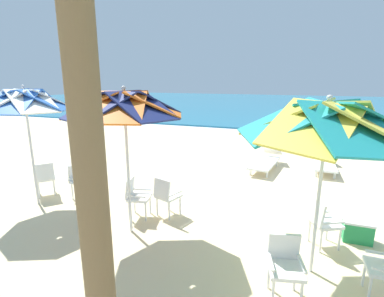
{
  "coord_description": "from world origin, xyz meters",
  "views": [
    {
      "loc": [
        -0.09,
        -7.16,
        2.9
      ],
      "look_at": [
        -2.78,
        0.14,
        1.0
      ],
      "focal_mm": 26.98,
      "sensor_mm": 36.0,
      "label": 1
    }
  ],
  "objects_px": {
    "beach_umbrella_2": "(25,102)",
    "sun_lounger_0": "(323,161)",
    "sun_lounger_1": "(266,161)",
    "cooler_box": "(357,230)",
    "plastic_chair_2": "(285,263)",
    "plastic_chair_4": "(136,195)",
    "palm_tree_0": "(78,43)",
    "beach_umbrella_1": "(125,106)",
    "beach_umbrella_0": "(327,122)",
    "plastic_chair_1": "(322,220)",
    "plastic_chair_5": "(45,177)",
    "plastic_chair_3": "(166,194)",
    "plastic_chair_6": "(80,179)"
  },
  "relations": [
    {
      "from": "beach_umbrella_2",
      "to": "sun_lounger_0",
      "type": "bearing_deg",
      "value": 38.56
    },
    {
      "from": "sun_lounger_1",
      "to": "cooler_box",
      "type": "xyz_separation_m",
      "value": [
        2.05,
        -3.84,
        -0.08
      ]
    },
    {
      "from": "plastic_chair_2",
      "to": "plastic_chair_4",
      "type": "distance_m",
      "value": 3.35
    },
    {
      "from": "palm_tree_0",
      "to": "plastic_chair_2",
      "type": "bearing_deg",
      "value": 37.87
    },
    {
      "from": "plastic_chair_2",
      "to": "beach_umbrella_1",
      "type": "distance_m",
      "value": 3.53
    },
    {
      "from": "plastic_chair_2",
      "to": "sun_lounger_0",
      "type": "relative_size",
      "value": 0.4
    },
    {
      "from": "plastic_chair_2",
      "to": "cooler_box",
      "type": "xyz_separation_m",
      "value": [
        1.19,
        1.9,
        -0.3
      ]
    },
    {
      "from": "beach_umbrella_0",
      "to": "cooler_box",
      "type": "relative_size",
      "value": 5.38
    },
    {
      "from": "beach_umbrella_1",
      "to": "cooler_box",
      "type": "distance_m",
      "value": 4.77
    },
    {
      "from": "plastic_chair_2",
      "to": "sun_lounger_1",
      "type": "relative_size",
      "value": 0.39
    },
    {
      "from": "plastic_chair_4",
      "to": "sun_lounger_0",
      "type": "bearing_deg",
      "value": 51.4
    },
    {
      "from": "sun_lounger_0",
      "to": "plastic_chair_2",
      "type": "bearing_deg",
      "value": -98.11
    },
    {
      "from": "sun_lounger_1",
      "to": "plastic_chair_1",
      "type": "bearing_deg",
      "value": -71.78
    },
    {
      "from": "beach_umbrella_2",
      "to": "cooler_box",
      "type": "height_order",
      "value": "beach_umbrella_2"
    },
    {
      "from": "sun_lounger_1",
      "to": "cooler_box",
      "type": "relative_size",
      "value": 4.42
    },
    {
      "from": "sun_lounger_0",
      "to": "plastic_chair_5",
      "type": "bearing_deg",
      "value": -144.63
    },
    {
      "from": "plastic_chair_3",
      "to": "sun_lounger_1",
      "type": "relative_size",
      "value": 0.39
    },
    {
      "from": "beach_umbrella_1",
      "to": "palm_tree_0",
      "type": "bearing_deg",
      "value": -65.48
    },
    {
      "from": "palm_tree_0",
      "to": "cooler_box",
      "type": "height_order",
      "value": "palm_tree_0"
    },
    {
      "from": "plastic_chair_3",
      "to": "sun_lounger_0",
      "type": "distance_m",
      "value": 5.83
    },
    {
      "from": "plastic_chair_4",
      "to": "plastic_chair_6",
      "type": "relative_size",
      "value": 1.0
    },
    {
      "from": "beach_umbrella_0",
      "to": "plastic_chair_2",
      "type": "relative_size",
      "value": 3.11
    },
    {
      "from": "sun_lounger_1",
      "to": "cooler_box",
      "type": "bearing_deg",
      "value": -61.89
    },
    {
      "from": "plastic_chair_1",
      "to": "plastic_chair_3",
      "type": "xyz_separation_m",
      "value": [
        -3.04,
        0.11,
        0.0
      ]
    },
    {
      "from": "plastic_chair_4",
      "to": "cooler_box",
      "type": "xyz_separation_m",
      "value": [
        4.27,
        0.56,
        -0.3
      ]
    },
    {
      "from": "cooler_box",
      "to": "plastic_chair_5",
      "type": "bearing_deg",
      "value": -177.11
    },
    {
      "from": "beach_umbrella_1",
      "to": "plastic_chair_6",
      "type": "distance_m",
      "value": 2.99
    },
    {
      "from": "plastic_chair_5",
      "to": "cooler_box",
      "type": "relative_size",
      "value": 1.73
    },
    {
      "from": "beach_umbrella_2",
      "to": "cooler_box",
      "type": "distance_m",
      "value": 7.22
    },
    {
      "from": "cooler_box",
      "to": "plastic_chair_1",
      "type": "bearing_deg",
      "value": -146.13
    },
    {
      "from": "beach_umbrella_0",
      "to": "sun_lounger_0",
      "type": "bearing_deg",
      "value": 84.74
    },
    {
      "from": "sun_lounger_0",
      "to": "plastic_chair_3",
      "type": "bearing_deg",
      "value": -125.54
    },
    {
      "from": "beach_umbrella_0",
      "to": "palm_tree_0",
      "type": "height_order",
      "value": "palm_tree_0"
    },
    {
      "from": "plastic_chair_4",
      "to": "sun_lounger_1",
      "type": "relative_size",
      "value": 0.39
    },
    {
      "from": "beach_umbrella_1",
      "to": "palm_tree_0",
      "type": "height_order",
      "value": "palm_tree_0"
    },
    {
      "from": "plastic_chair_1",
      "to": "palm_tree_0",
      "type": "height_order",
      "value": "palm_tree_0"
    },
    {
      "from": "plastic_chair_3",
      "to": "cooler_box",
      "type": "distance_m",
      "value": 3.71
    },
    {
      "from": "beach_umbrella_0",
      "to": "beach_umbrella_1",
      "type": "bearing_deg",
      "value": 178.56
    },
    {
      "from": "beach_umbrella_1",
      "to": "palm_tree_0",
      "type": "xyz_separation_m",
      "value": [
        1.0,
        -2.2,
        0.77
      ]
    },
    {
      "from": "beach_umbrella_1",
      "to": "cooler_box",
      "type": "height_order",
      "value": "beach_umbrella_1"
    },
    {
      "from": "beach_umbrella_1",
      "to": "plastic_chair_5",
      "type": "bearing_deg",
      "value": 164.99
    },
    {
      "from": "beach_umbrella_0",
      "to": "plastic_chair_6",
      "type": "distance_m",
      "value": 5.7
    },
    {
      "from": "plastic_chair_5",
      "to": "sun_lounger_1",
      "type": "relative_size",
      "value": 0.39
    },
    {
      "from": "plastic_chair_5",
      "to": "cooler_box",
      "type": "distance_m",
      "value": 7.03
    },
    {
      "from": "beach_umbrella_0",
      "to": "plastic_chair_3",
      "type": "xyz_separation_m",
      "value": [
        -2.87,
        0.9,
        -1.83
      ]
    },
    {
      "from": "plastic_chair_1",
      "to": "plastic_chair_4",
      "type": "distance_m",
      "value": 3.63
    },
    {
      "from": "sun_lounger_0",
      "to": "beach_umbrella_0",
      "type": "bearing_deg",
      "value": -95.26
    },
    {
      "from": "plastic_chair_5",
      "to": "cooler_box",
      "type": "xyz_separation_m",
      "value": [
        7.01,
        0.35,
        -0.3
      ]
    },
    {
      "from": "plastic_chair_3",
      "to": "plastic_chair_5",
      "type": "bearing_deg",
      "value": -179.52
    },
    {
      "from": "plastic_chair_5",
      "to": "sun_lounger_1",
      "type": "xyz_separation_m",
      "value": [
        4.96,
        4.2,
        -0.22
      ]
    }
  ]
}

